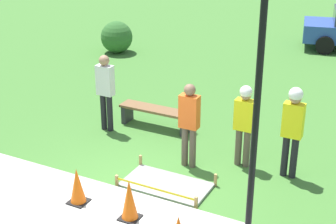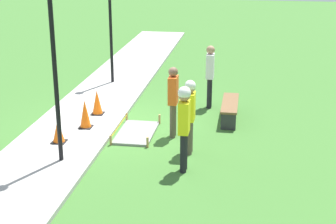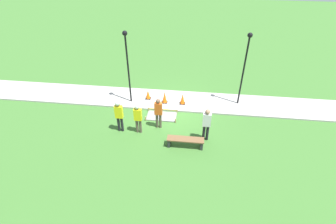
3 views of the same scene
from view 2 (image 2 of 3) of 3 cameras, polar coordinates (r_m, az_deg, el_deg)
ground_plane at (r=13.98m, az=-5.42°, el=-1.60°), size 60.00×60.00×0.00m
sidewalk at (r=14.28m, az=-9.86°, el=-1.14°), size 28.00×2.27×0.10m
wet_concrete_patch at (r=13.42m, az=-3.52°, el=-2.29°), size 1.75×0.97×0.26m
traffic_cone_near_patch at (r=14.62m, az=-7.86°, el=1.07°), size 0.34×0.34×0.69m
traffic_cone_far_patch at (r=13.62m, az=-9.18°, el=-0.21°), size 0.34×0.34×0.76m
traffic_cone_sidewalk_edge at (r=12.79m, az=-12.06°, el=-2.10°), size 0.34×0.34×0.58m
park_bench at (r=14.45m, az=6.87°, el=0.53°), size 1.82×0.44×0.51m
worker_supervisor at (r=10.93m, az=1.80°, el=-0.94°), size 0.40×0.28×1.92m
worker_assistant at (r=11.89m, az=2.44°, el=0.19°), size 0.40×0.26×1.79m
bystander_in_orange_shirt at (r=12.89m, az=0.57°, el=1.62°), size 0.40×0.24×1.83m
bystander_in_gray_shirt at (r=15.22m, az=4.68°, el=4.39°), size 0.40×0.25×1.88m
lamppost_near at (r=11.06m, az=-12.71°, el=8.41°), size 0.28×0.28×4.43m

